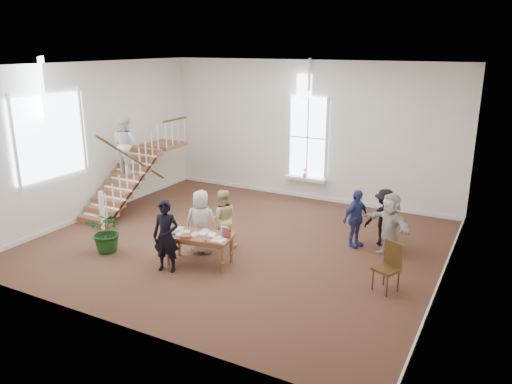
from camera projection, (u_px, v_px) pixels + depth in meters
The scene contains 12 objects.
ground at pixel (240, 242), 13.01m from camera, with size 10.00×10.00×0.00m, color #49291C.
room_shell at pixel (306, 187), 16.61m from camera, with size 10.49×10.00×10.00m.
staircase at pixel (128, 159), 15.14m from camera, with size 1.10×4.10×2.92m.
library_table at pixel (198, 238), 11.58m from camera, with size 1.67×1.05×0.79m.
police_officer at pixel (166, 236), 11.18m from camera, with size 0.61×0.40×1.68m, color black.
elderly_woman at pixel (201, 222), 12.21m from camera, with size 0.78×0.51×1.59m, color beige.
person_yellow at pixel (222, 219), 12.50m from camera, with size 0.74×0.58×1.52m, color #D3CE84.
woman_cluster_a at pixel (356, 219), 12.56m from camera, with size 0.88×0.37×1.50m, color navy.
woman_cluster_b at pixel (384, 217), 12.67m from camera, with size 0.96×0.55×1.48m, color black.
woman_cluster_c at pixel (390, 225), 11.97m from camera, with size 1.48×0.47×1.60m, color beige.
floor_plant at pixel (108, 231), 12.30m from camera, with size 0.97×0.84×1.08m, color #163C13.
side_chair at pixel (389, 264), 10.36m from camera, with size 0.60×0.60×1.05m.
Camera 1 is at (6.07, -10.47, 4.99)m, focal length 35.00 mm.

